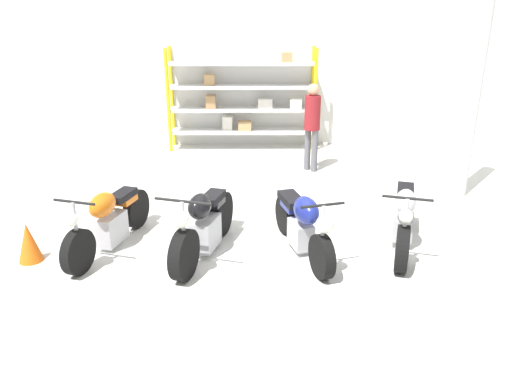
{
  "coord_description": "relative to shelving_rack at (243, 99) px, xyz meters",
  "views": [
    {
      "loc": [
        -0.03,
        -6.39,
        3.25
      ],
      "look_at": [
        0.0,
        0.4,
        0.7
      ],
      "focal_mm": 35.0,
      "sensor_mm": 36.0,
      "label": 1
    }
  ],
  "objects": [
    {
      "name": "ground_plane",
      "position": [
        0.29,
        -5.32,
        -1.18
      ],
      "size": [
        30.0,
        30.0,
        0.0
      ],
      "primitive_type": "plane",
      "color": "silver"
    },
    {
      "name": "back_wall",
      "position": [
        0.29,
        0.36,
        0.62
      ],
      "size": [
        30.0,
        0.08,
        3.6
      ],
      "color": "silver",
      "rests_on": "ground_plane"
    },
    {
      "name": "shelving_rack",
      "position": [
        0.0,
        0.0,
        0.0
      ],
      "size": [
        3.44,
        0.63,
        2.36
      ],
      "color": "yellow",
      "rests_on": "ground_plane"
    },
    {
      "name": "support_pillar",
      "position": [
        3.97,
        -3.22,
        0.62
      ],
      "size": [
        0.28,
        0.28,
        3.6
      ],
      "color": "silver",
      "rests_on": "ground_plane"
    },
    {
      "name": "motorcycle_orange",
      "position": [
        -1.77,
        -5.3,
        -0.76
      ],
      "size": [
        0.84,
        2.06,
        0.98
      ],
      "rotation": [
        0.0,
        0.0,
        -1.86
      ],
      "color": "black",
      "rests_on": "ground_plane"
    },
    {
      "name": "motorcycle_black",
      "position": [
        -0.43,
        -5.51,
        -0.75
      ],
      "size": [
        0.9,
        1.99,
        1.05
      ],
      "rotation": [
        0.0,
        0.0,
        -1.85
      ],
      "color": "black",
      "rests_on": "ground_plane"
    },
    {
      "name": "motorcycle_blue",
      "position": [
        0.93,
        -5.49,
        -0.73
      ],
      "size": [
        0.78,
        1.93,
        0.98
      ],
      "rotation": [
        0.0,
        0.0,
        -1.3
      ],
      "color": "black",
      "rests_on": "ground_plane"
    },
    {
      "name": "motorcycle_silver",
      "position": [
        2.37,
        -5.27,
        -0.74
      ],
      "size": [
        0.86,
        2.05,
        1.01
      ],
      "rotation": [
        0.0,
        0.0,
        -1.86
      ],
      "color": "black",
      "rests_on": "ground_plane"
    },
    {
      "name": "person_browsing",
      "position": [
        1.44,
        -1.76,
        -0.12
      ],
      "size": [
        0.45,
        0.45,
        1.79
      ],
      "rotation": [
        0.0,
        0.0,
        3.96
      ],
      "color": "#595960",
      "rests_on": "ground_plane"
    },
    {
      "name": "traffic_cone",
      "position": [
        -2.76,
        -5.69,
        -0.91
      ],
      "size": [
        0.32,
        0.32,
        0.55
      ],
      "color": "orange",
      "rests_on": "ground_plane"
    }
  ]
}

